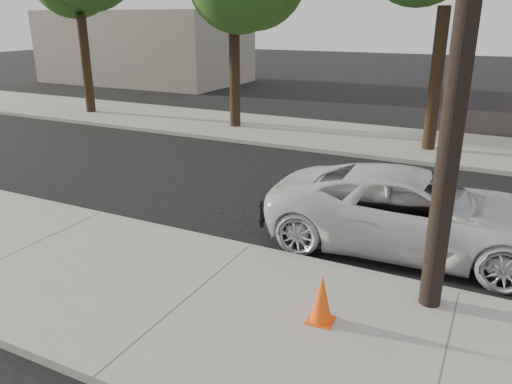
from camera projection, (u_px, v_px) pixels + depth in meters
ground at (290, 217)px, 11.95m from camera, size 120.00×120.00×0.00m
near_sidewalk at (189, 300)px, 8.30m from camera, size 90.00×4.40×0.15m
far_sidewalk at (376, 140)px, 19.10m from camera, size 90.00×5.00×0.15m
curb_near at (250, 249)px, 10.16m from camera, size 90.00×0.12×0.16m
building_far at (145, 47)px, 36.45m from camera, size 14.00×8.00×5.00m
utility_pole at (469, 4)px, 6.60m from camera, size 1.40×0.34×9.00m
police_cruiser at (413, 211)px, 10.11m from camera, size 5.98×3.02×1.62m
traffic_cone at (322, 299)px, 7.50m from camera, size 0.42×0.42×0.77m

